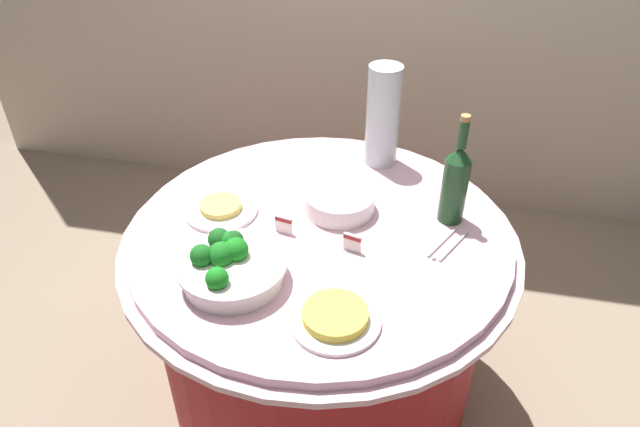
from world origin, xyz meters
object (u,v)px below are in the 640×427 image
object	(u,v)px
label_placard_front	(284,224)
serving_tongs	(447,245)
food_plate_noodles	(221,209)
food_plate_fried_egg	(335,317)
broccoli_bowl	(230,266)
label_placard_mid	(352,242)
wine_bottle	(455,182)
decorative_fruit_vase	(383,119)
plate_stack	(340,202)

from	to	relation	value
label_placard_front	serving_tongs	bearing A→B (deg)	4.29
food_plate_noodles	label_placard_front	distance (m)	0.22
food_plate_fried_egg	serving_tongs	bearing A→B (deg)	54.28
broccoli_bowl	label_placard_mid	xyz separation A→B (m)	(0.29, 0.18, -0.01)
broccoli_bowl	wine_bottle	xyz separation A→B (m)	(0.54, 0.39, 0.08)
decorative_fruit_vase	food_plate_noodles	world-z (taller)	decorative_fruit_vase
plate_stack	wine_bottle	xyz separation A→B (m)	(0.33, 0.02, 0.10)
plate_stack	serving_tongs	distance (m)	0.34
food_plate_noodles	food_plate_fried_egg	bearing A→B (deg)	-41.42
food_plate_fried_egg	label_placard_mid	distance (m)	0.27
food_plate_noodles	label_placard_front	world-z (taller)	label_placard_front
food_plate_fried_egg	decorative_fruit_vase	bearing A→B (deg)	89.38
decorative_fruit_vase	serving_tongs	distance (m)	0.51
plate_stack	serving_tongs	world-z (taller)	plate_stack
plate_stack	label_placard_front	size ratio (longest dim) A/B	3.82
wine_bottle	label_placard_front	xyz separation A→B (m)	(-0.46, -0.17, -0.10)
wine_bottle	label_placard_mid	xyz separation A→B (m)	(-0.26, -0.21, -0.10)
wine_bottle	food_plate_noodles	distance (m)	0.69
serving_tongs	food_plate_fried_egg	distance (m)	0.43
label_placard_mid	serving_tongs	bearing A→B (deg)	16.40
broccoli_bowl	food_plate_fried_egg	xyz separation A→B (m)	(0.29, -0.09, -0.03)
label_placard_mid	label_placard_front	bearing A→B (deg)	168.80
decorative_fruit_vase	food_plate_noodles	xyz separation A→B (m)	(-0.43, -0.40, -0.15)
plate_stack	food_plate_fried_egg	xyz separation A→B (m)	(0.07, -0.46, -0.01)
plate_stack	decorative_fruit_vase	world-z (taller)	decorative_fruit_vase
broccoli_bowl	serving_tongs	xyz separation A→B (m)	(0.54, 0.25, -0.04)
plate_stack	food_plate_fried_egg	distance (m)	0.46
label_placard_mid	food_plate_fried_egg	bearing A→B (deg)	-88.94
label_placard_front	label_placard_mid	bearing A→B (deg)	-11.20
food_plate_fried_egg	label_placard_mid	world-z (taller)	label_placard_mid
serving_tongs	decorative_fruit_vase	bearing A→B (deg)	119.62
food_plate_noodles	plate_stack	bearing A→B (deg)	13.71
food_plate_fried_egg	label_placard_front	distance (m)	0.38
serving_tongs	label_placard_front	xyz separation A→B (m)	(-0.46, -0.03, 0.03)
decorative_fruit_vase	label_placard_front	size ratio (longest dim) A/B	6.18
label_placard_front	plate_stack	bearing A→B (deg)	46.51
food_plate_noodles	label_placard_mid	world-z (taller)	label_placard_mid
label_placard_front	food_plate_fried_egg	bearing A→B (deg)	-56.17
plate_stack	decorative_fruit_vase	bearing A→B (deg)	75.38
food_plate_noodles	label_placard_mid	size ratio (longest dim) A/B	4.00
wine_bottle	food_plate_noodles	size ratio (longest dim) A/B	1.53
wine_bottle	food_plate_noodles	world-z (taller)	wine_bottle
plate_stack	serving_tongs	xyz separation A→B (m)	(0.32, -0.11, -0.03)
serving_tongs	label_placard_mid	world-z (taller)	label_placard_mid
food_plate_fried_egg	food_plate_noodles	bearing A→B (deg)	138.58
label_placard_front	food_plate_noodles	bearing A→B (deg)	164.55
broccoli_bowl	food_plate_fried_egg	size ratio (longest dim) A/B	1.27
broccoli_bowl	decorative_fruit_vase	xyz separation A→B (m)	(0.30, 0.68, 0.12)
plate_stack	serving_tongs	bearing A→B (deg)	-18.51
serving_tongs	food_plate_fried_egg	size ratio (longest dim) A/B	0.74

